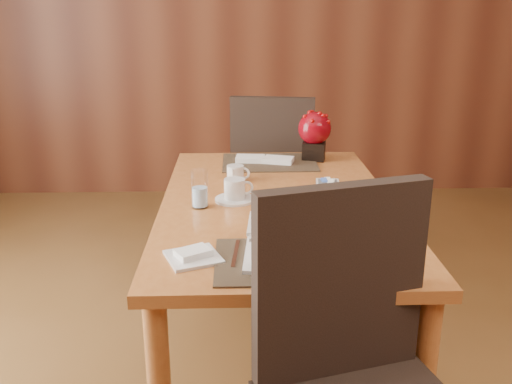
{
  "coord_description": "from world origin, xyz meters",
  "views": [
    {
      "loc": [
        -0.15,
        -1.5,
        1.49
      ],
      "look_at": [
        -0.09,
        0.35,
        0.87
      ],
      "focal_mm": 40.0,
      "sensor_mm": 36.0,
      "label": 1
    }
  ],
  "objects_px": {
    "soup_setting": "(291,240)",
    "bread_plate": "(193,257)",
    "dining_table": "(277,224)",
    "near_chair": "(359,374)",
    "far_chair": "(274,171)",
    "coffee_cup": "(235,191)",
    "creamer_jug": "(235,173)",
    "water_glass": "(200,189)",
    "berry_decor": "(314,133)",
    "sugar_caddy": "(327,188)"
  },
  "relations": [
    {
      "from": "bread_plate",
      "to": "far_chair",
      "type": "bearing_deg",
      "value": 77.51
    },
    {
      "from": "coffee_cup",
      "to": "water_glass",
      "type": "distance_m",
      "value": 0.15
    },
    {
      "from": "sugar_caddy",
      "to": "near_chair",
      "type": "xyz_separation_m",
      "value": [
        -0.06,
        -0.96,
        -0.18
      ]
    },
    {
      "from": "soup_setting",
      "to": "sugar_caddy",
      "type": "bearing_deg",
      "value": 75.8
    },
    {
      "from": "berry_decor",
      "to": "sugar_caddy",
      "type": "bearing_deg",
      "value": -91.63
    },
    {
      "from": "bread_plate",
      "to": "sugar_caddy",
      "type": "bearing_deg",
      "value": 49.89
    },
    {
      "from": "far_chair",
      "to": "water_glass",
      "type": "bearing_deg",
      "value": 80.52
    },
    {
      "from": "far_chair",
      "to": "near_chair",
      "type": "bearing_deg",
      "value": 101.14
    },
    {
      "from": "dining_table",
      "to": "far_chair",
      "type": "distance_m",
      "value": 1.03
    },
    {
      "from": "dining_table",
      "to": "water_glass",
      "type": "distance_m",
      "value": 0.35
    },
    {
      "from": "water_glass",
      "to": "creamer_jug",
      "type": "height_order",
      "value": "water_glass"
    },
    {
      "from": "coffee_cup",
      "to": "sugar_caddy",
      "type": "distance_m",
      "value": 0.38
    },
    {
      "from": "bread_plate",
      "to": "near_chair",
      "type": "xyz_separation_m",
      "value": [
        0.44,
        -0.37,
        -0.16
      ]
    },
    {
      "from": "dining_table",
      "to": "coffee_cup",
      "type": "xyz_separation_m",
      "value": [
        -0.17,
        0.01,
        0.13
      ]
    },
    {
      "from": "coffee_cup",
      "to": "water_glass",
      "type": "height_order",
      "value": "water_glass"
    },
    {
      "from": "soup_setting",
      "to": "creamer_jug",
      "type": "distance_m",
      "value": 0.81
    },
    {
      "from": "berry_decor",
      "to": "far_chair",
      "type": "distance_m",
      "value": 0.55
    },
    {
      "from": "coffee_cup",
      "to": "bread_plate",
      "type": "distance_m",
      "value": 0.54
    },
    {
      "from": "soup_setting",
      "to": "coffee_cup",
      "type": "bearing_deg",
      "value": 112.9
    },
    {
      "from": "sugar_caddy",
      "to": "water_glass",
      "type": "bearing_deg",
      "value": -165.39
    },
    {
      "from": "berry_decor",
      "to": "far_chair",
      "type": "relative_size",
      "value": 0.23
    },
    {
      "from": "bread_plate",
      "to": "berry_decor",
      "type": "bearing_deg",
      "value": 65.64
    },
    {
      "from": "creamer_jug",
      "to": "far_chair",
      "type": "height_order",
      "value": "far_chair"
    },
    {
      "from": "creamer_jug",
      "to": "berry_decor",
      "type": "distance_m",
      "value": 0.52
    },
    {
      "from": "coffee_cup",
      "to": "berry_decor",
      "type": "xyz_separation_m",
      "value": [
        0.39,
        0.6,
        0.1
      ]
    },
    {
      "from": "coffee_cup",
      "to": "creamer_jug",
      "type": "relative_size",
      "value": 1.65
    },
    {
      "from": "creamer_jug",
      "to": "near_chair",
      "type": "height_order",
      "value": "near_chair"
    },
    {
      "from": "dining_table",
      "to": "bread_plate",
      "type": "distance_m",
      "value": 0.61
    },
    {
      "from": "creamer_jug",
      "to": "bread_plate",
      "type": "height_order",
      "value": "creamer_jug"
    },
    {
      "from": "creamer_jug",
      "to": "dining_table",
      "type": "bearing_deg",
      "value": -41.48
    },
    {
      "from": "soup_setting",
      "to": "berry_decor",
      "type": "height_order",
      "value": "berry_decor"
    },
    {
      "from": "bread_plate",
      "to": "far_chair",
      "type": "relative_size",
      "value": 0.15
    },
    {
      "from": "creamer_jug",
      "to": "sugar_caddy",
      "type": "xyz_separation_m",
      "value": [
        0.37,
        -0.2,
        -0.01
      ]
    },
    {
      "from": "soup_setting",
      "to": "berry_decor",
      "type": "bearing_deg",
      "value": 83.86
    },
    {
      "from": "soup_setting",
      "to": "near_chair",
      "type": "height_order",
      "value": "near_chair"
    },
    {
      "from": "soup_setting",
      "to": "bread_plate",
      "type": "relative_size",
      "value": 1.99
    },
    {
      "from": "water_glass",
      "to": "far_chair",
      "type": "distance_m",
      "value": 1.17
    },
    {
      "from": "dining_table",
      "to": "creamer_jug",
      "type": "xyz_separation_m",
      "value": [
        -0.16,
        0.27,
        0.13
      ]
    },
    {
      "from": "dining_table",
      "to": "sugar_caddy",
      "type": "height_order",
      "value": "sugar_caddy"
    },
    {
      "from": "coffee_cup",
      "to": "bread_plate",
      "type": "xyz_separation_m",
      "value": [
        -0.12,
        -0.53,
        -0.03
      ]
    },
    {
      "from": "soup_setting",
      "to": "bread_plate",
      "type": "distance_m",
      "value": 0.3
    },
    {
      "from": "bread_plate",
      "to": "near_chair",
      "type": "bearing_deg",
      "value": -40.14
    },
    {
      "from": "coffee_cup",
      "to": "sugar_caddy",
      "type": "xyz_separation_m",
      "value": [
        0.37,
        0.06,
        -0.01
      ]
    },
    {
      "from": "coffee_cup",
      "to": "berry_decor",
      "type": "bearing_deg",
      "value": 57.25
    },
    {
      "from": "dining_table",
      "to": "berry_decor",
      "type": "xyz_separation_m",
      "value": [
        0.22,
        0.61,
        0.23
      ]
    },
    {
      "from": "water_glass",
      "to": "bread_plate",
      "type": "distance_m",
      "value": 0.46
    },
    {
      "from": "water_glass",
      "to": "far_chair",
      "type": "height_order",
      "value": "far_chair"
    },
    {
      "from": "water_glass",
      "to": "sugar_caddy",
      "type": "xyz_separation_m",
      "value": [
        0.5,
        0.13,
        -0.05
      ]
    },
    {
      "from": "dining_table",
      "to": "near_chair",
      "type": "distance_m",
      "value": 0.9
    },
    {
      "from": "sugar_caddy",
      "to": "dining_table",
      "type": "bearing_deg",
      "value": -161.82
    }
  ]
}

